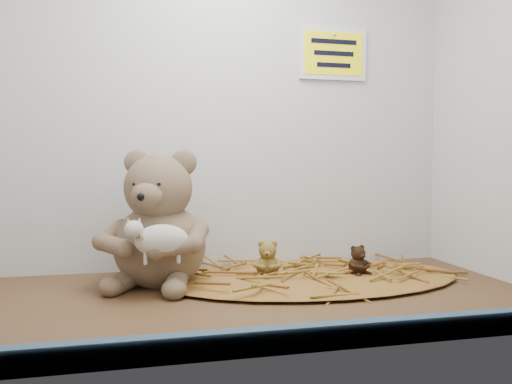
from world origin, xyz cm
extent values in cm
cube|color=#3E2515|center=(0.00, 0.00, 0.00)|extent=(120.00, 60.00, 0.40)
cube|color=silver|center=(0.00, 30.00, 45.00)|extent=(120.00, 0.40, 90.00)
cube|color=silver|center=(60.00, 0.00, 45.00)|extent=(0.40, 60.00, 90.00)
cube|color=#39506D|center=(0.00, -28.80, 1.80)|extent=(119.28, 2.20, 3.60)
ellipsoid|color=brown|center=(18.68, 11.81, 0.67)|extent=(68.84, 39.97, 1.33)
cube|color=#FFF10D|center=(30.00, 29.40, 55.00)|extent=(16.00, 1.20, 11.00)
camera|label=1|loc=(-18.86, -94.60, 26.30)|focal=35.00mm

